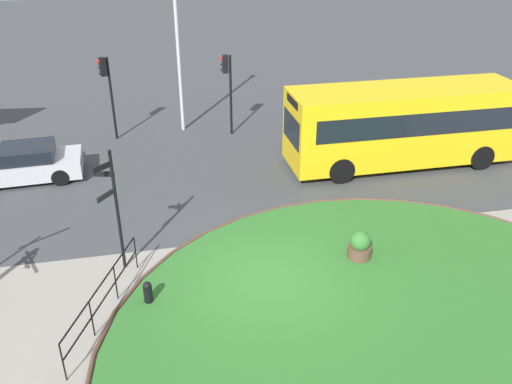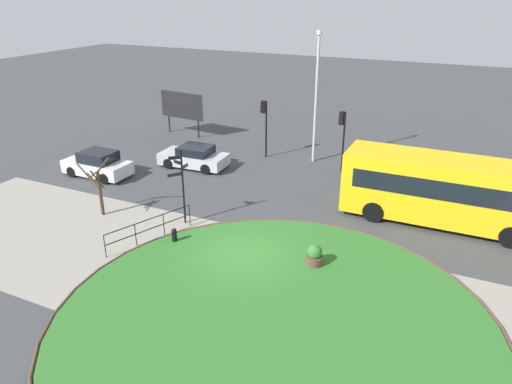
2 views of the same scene
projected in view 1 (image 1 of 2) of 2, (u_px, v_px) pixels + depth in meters
ground at (267, 282)px, 14.78m from camera, size 120.00×120.00×0.00m
sidewalk_paving at (284, 327)px, 13.15m from camera, size 32.00×8.26×0.02m
grass_island at (417, 352)px, 12.36m from camera, size 14.73×14.73×0.10m
grass_kerb_ring at (417, 352)px, 12.35m from camera, size 15.04×15.04×0.11m
signpost_directional at (114, 203)px, 14.41m from camera, size 0.54×1.05×3.69m
bollard_foreground at (148, 293)px, 13.79m from camera, size 0.24×0.24×0.71m
railing_grass_edge at (104, 295)px, 13.21m from camera, size 1.61×3.98×1.06m
bus_yellow at (403, 124)px, 21.11m from camera, size 9.19×2.69×3.15m
car_far_lane at (26, 164)px, 20.29m from camera, size 4.24×2.12×1.35m
traffic_light_near at (227, 77)px, 23.59m from camera, size 0.49×0.30×3.64m
traffic_light_far at (106, 80)px, 22.98m from camera, size 0.48×0.32×3.70m
lamppost_tall at (177, 38)px, 23.35m from camera, size 0.32×0.32×7.96m
planter_near_signpost at (360, 247)px, 15.57m from camera, size 0.70×0.70×0.95m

